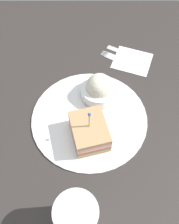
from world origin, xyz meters
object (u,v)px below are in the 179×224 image
(plate, at_px, (90,117))
(coleslaw_bowl, at_px, (99,89))
(napkin, at_px, (132,61))
(sandwich_half_center, at_px, (88,131))
(fork, at_px, (117,59))
(drink_glass, at_px, (77,219))
(knife, at_px, (124,53))

(plate, relative_size, coleslaw_bowl, 3.09)
(plate, distance_m, napkin, 0.23)
(sandwich_half_center, relative_size, coleslaw_bowl, 1.21)
(coleslaw_bowl, bearing_deg, plate, -20.20)
(plate, bearing_deg, coleslaw_bowl, 159.80)
(napkin, height_order, fork, fork)
(drink_glass, xyz_separation_m, fork, (-0.44, 0.10, -0.05))
(sandwich_half_center, bearing_deg, knife, 159.10)
(coleslaw_bowl, xyz_separation_m, knife, (-0.16, 0.08, -0.03))
(sandwich_half_center, height_order, napkin, sandwich_half_center)
(sandwich_half_center, distance_m, drink_glass, 0.19)
(knife, bearing_deg, napkin, 33.93)
(drink_glass, height_order, fork, drink_glass)
(drink_glass, relative_size, fork, 0.96)
(sandwich_half_center, height_order, drink_glass, drink_glass)
(plate, height_order, drink_glass, drink_glass)
(plate, bearing_deg, sandwich_half_center, -4.07)
(coleslaw_bowl, distance_m, napkin, 0.16)
(drink_glass, bearing_deg, coleslaw_bowl, 171.41)
(sandwich_half_center, distance_m, coleslaw_bowl, 0.12)
(sandwich_half_center, distance_m, fork, 0.27)
(plate, distance_m, knife, 0.25)
(sandwich_half_center, xyz_separation_m, knife, (-0.28, 0.11, -0.03))
(napkin, relative_size, fork, 0.86)
(sandwich_half_center, bearing_deg, fork, 161.66)
(plate, distance_m, sandwich_half_center, 0.06)
(fork, bearing_deg, sandwich_half_center, -18.34)
(napkin, bearing_deg, fork, -98.26)
(sandwich_half_center, relative_size, fork, 0.91)
(sandwich_half_center, height_order, fork, sandwich_half_center)
(drink_glass, xyz_separation_m, knife, (-0.46, 0.12, -0.05))
(coleslaw_bowl, xyz_separation_m, napkin, (-0.13, 0.10, -0.03))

